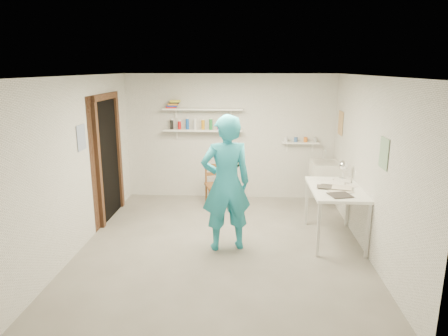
# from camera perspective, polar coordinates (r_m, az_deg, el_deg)

# --- Properties ---
(floor) EXTENTS (4.00, 4.50, 0.02)m
(floor) POSITION_cam_1_polar(r_m,az_deg,el_deg) (5.93, -0.23, -10.95)
(floor) COLOR slate
(floor) RESTS_ON ground
(ceiling) EXTENTS (4.00, 4.50, 0.02)m
(ceiling) POSITION_cam_1_polar(r_m,az_deg,el_deg) (5.37, -0.26, 13.15)
(ceiling) COLOR silver
(ceiling) RESTS_ON wall_back
(wall_back) EXTENTS (4.00, 0.02, 2.40)m
(wall_back) POSITION_cam_1_polar(r_m,az_deg,el_deg) (7.74, 0.82, 4.44)
(wall_back) COLOR silver
(wall_back) RESTS_ON ground
(wall_front) EXTENTS (4.00, 0.02, 2.40)m
(wall_front) POSITION_cam_1_polar(r_m,az_deg,el_deg) (3.38, -2.72, -8.56)
(wall_front) COLOR silver
(wall_front) RESTS_ON ground
(wall_left) EXTENTS (0.02, 4.50, 2.40)m
(wall_left) POSITION_cam_1_polar(r_m,az_deg,el_deg) (5.99, -19.80, 0.74)
(wall_left) COLOR silver
(wall_left) RESTS_ON ground
(wall_right) EXTENTS (0.02, 4.50, 2.40)m
(wall_right) POSITION_cam_1_polar(r_m,az_deg,el_deg) (5.76, 20.14, 0.19)
(wall_right) COLOR silver
(wall_right) RESTS_ON ground
(doorway_recess) EXTENTS (0.02, 0.90, 2.00)m
(doorway_recess) POSITION_cam_1_polar(r_m,az_deg,el_deg) (6.98, -16.20, 1.14)
(doorway_recess) COLOR black
(doorway_recess) RESTS_ON wall_left
(corridor_box) EXTENTS (1.40, 1.50, 2.10)m
(corridor_box) POSITION_cam_1_polar(r_m,az_deg,el_deg) (7.24, -21.53, 1.56)
(corridor_box) COLOR brown
(corridor_box) RESTS_ON ground
(door_lintel) EXTENTS (0.06, 1.05, 0.10)m
(door_lintel) POSITION_cam_1_polar(r_m,az_deg,el_deg) (6.83, -16.65, 9.76)
(door_lintel) COLOR brown
(door_lintel) RESTS_ON wall_left
(door_jamb_near) EXTENTS (0.06, 0.10, 2.00)m
(door_jamb_near) POSITION_cam_1_polar(r_m,az_deg,el_deg) (6.52, -17.47, 0.15)
(door_jamb_near) COLOR brown
(door_jamb_near) RESTS_ON ground
(door_jamb_far) EXTENTS (0.06, 0.10, 2.00)m
(door_jamb_far) POSITION_cam_1_polar(r_m,az_deg,el_deg) (7.44, -14.80, 2.01)
(door_jamb_far) COLOR brown
(door_jamb_far) RESTS_ON ground
(shelf_lower) EXTENTS (1.50, 0.22, 0.03)m
(shelf_lower) POSITION_cam_1_polar(r_m,az_deg,el_deg) (7.62, -2.99, 5.42)
(shelf_lower) COLOR white
(shelf_lower) RESTS_ON wall_back
(shelf_upper) EXTENTS (1.50, 0.22, 0.03)m
(shelf_upper) POSITION_cam_1_polar(r_m,az_deg,el_deg) (7.57, -3.03, 8.41)
(shelf_upper) COLOR white
(shelf_upper) RESTS_ON wall_back
(ledge_shelf) EXTENTS (0.70, 0.14, 0.03)m
(ledge_shelf) POSITION_cam_1_polar(r_m,az_deg,el_deg) (7.72, 10.87, 3.56)
(ledge_shelf) COLOR white
(ledge_shelf) RESTS_ON wall_back
(poster_left) EXTENTS (0.01, 0.28, 0.36)m
(poster_left) POSITION_cam_1_polar(r_m,az_deg,el_deg) (5.96, -19.70, 4.12)
(poster_left) COLOR #334C7F
(poster_left) RESTS_ON wall_left
(poster_right_a) EXTENTS (0.01, 0.34, 0.42)m
(poster_right_a) POSITION_cam_1_polar(r_m,az_deg,el_deg) (7.41, 16.31, 6.18)
(poster_right_a) COLOR #995933
(poster_right_a) RESTS_ON wall_right
(poster_right_b) EXTENTS (0.01, 0.30, 0.38)m
(poster_right_b) POSITION_cam_1_polar(r_m,az_deg,el_deg) (5.18, 21.87, 1.95)
(poster_right_b) COLOR #3F724C
(poster_right_b) RESTS_ON wall_right
(belfast_sink) EXTENTS (0.48, 0.60, 0.30)m
(belfast_sink) POSITION_cam_1_polar(r_m,az_deg,el_deg) (7.42, 14.24, -0.37)
(belfast_sink) COLOR white
(belfast_sink) RESTS_ON wall_right
(man) EXTENTS (0.79, 0.63, 1.91)m
(man) POSITION_cam_1_polar(r_m,az_deg,el_deg) (5.49, 0.31, -2.23)
(man) COLOR teal
(man) RESTS_ON ground
(wall_clock) EXTENTS (0.34, 0.13, 0.34)m
(wall_clock) POSITION_cam_1_polar(r_m,az_deg,el_deg) (5.61, 1.03, 1.49)
(wall_clock) COLOR #CBC78A
(wall_clock) RESTS_ON man
(wooden_chair) EXTENTS (0.47, 0.46, 0.81)m
(wooden_chair) POSITION_cam_1_polar(r_m,az_deg,el_deg) (7.33, -1.11, -2.48)
(wooden_chair) COLOR brown
(wooden_chair) RESTS_ON ground
(work_table) EXTENTS (0.73, 1.22, 0.81)m
(work_table) POSITION_cam_1_polar(r_m,az_deg,el_deg) (6.14, 15.49, -6.37)
(work_table) COLOR white
(work_table) RESTS_ON ground
(desk_lamp) EXTENTS (0.15, 0.15, 0.15)m
(desk_lamp) POSITION_cam_1_polar(r_m,az_deg,el_deg) (6.46, 16.73, 0.37)
(desk_lamp) COLOR white
(desk_lamp) RESTS_ON work_table
(spray_cans) EXTENTS (1.31, 0.06, 0.17)m
(spray_cans) POSITION_cam_1_polar(r_m,az_deg,el_deg) (7.61, -3.00, 6.16)
(spray_cans) COLOR black
(spray_cans) RESTS_ON shelf_lower
(book_stack) EXTENTS (0.26, 0.14, 0.14)m
(book_stack) POSITION_cam_1_polar(r_m,az_deg,el_deg) (7.65, -7.27, 9.01)
(book_stack) COLOR red
(book_stack) RESTS_ON shelf_upper
(ledge_pots) EXTENTS (0.48, 0.07, 0.09)m
(ledge_pots) POSITION_cam_1_polar(r_m,az_deg,el_deg) (7.71, 10.89, 4.00)
(ledge_pots) COLOR silver
(ledge_pots) RESTS_ON ledge_shelf
(papers) EXTENTS (0.30, 0.22, 0.03)m
(papers) POSITION_cam_1_polar(r_m,az_deg,el_deg) (6.01, 15.75, -2.59)
(papers) COLOR silver
(papers) RESTS_ON work_table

